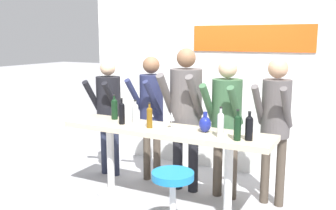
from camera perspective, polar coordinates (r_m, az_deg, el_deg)
ground_plane at (r=4.53m, az=-0.49°, el=-15.07°), size 40.00×40.00×0.00m
back_wall at (r=5.53m, az=7.01°, el=4.81°), size 4.05×0.12×2.83m
tasting_table at (r=4.25m, az=-0.51°, el=-5.45°), size 2.45×0.55×0.93m
bar_stool at (r=3.69m, az=0.72°, el=-13.45°), size 0.43×0.43×0.68m
person_far_left at (r=5.27m, az=-9.09°, el=0.06°), size 0.40×0.51×1.64m
person_left at (r=4.96m, az=-2.61°, el=0.12°), size 0.42×0.54×1.70m
person_center_left at (r=4.64m, az=2.68°, el=0.08°), size 0.47×0.57×1.81m
person_center at (r=4.48m, az=8.86°, el=-1.28°), size 0.45×0.55×1.69m
person_center_right at (r=4.40m, az=16.06°, el=-1.47°), size 0.41×0.54×1.71m
wine_bottle_0 at (r=3.75m, az=10.53°, el=-3.21°), size 0.07×0.07×0.31m
wine_bottle_1 at (r=4.69m, az=-8.16°, el=-0.44°), size 0.08×0.08×0.31m
wine_bottle_2 at (r=3.83m, az=8.01°, el=-2.83°), size 0.07×0.07×0.32m
wine_bottle_3 at (r=4.41m, az=-7.07°, el=-1.10°), size 0.07×0.07×0.31m
wine_bottle_4 at (r=4.47m, az=-5.01°, el=-1.09°), size 0.08×0.08×0.28m
wine_bottle_5 at (r=3.77m, az=12.26°, el=-3.27°), size 0.08×0.08×0.29m
wine_bottle_6 at (r=4.21m, az=-2.83°, el=-1.73°), size 0.07×0.07×0.29m
wine_glass_0 at (r=4.40m, az=-2.67°, el=-1.29°), size 0.07×0.07×0.18m
wine_glass_1 at (r=4.19m, az=0.53°, el=-1.85°), size 0.07×0.07×0.18m
decorative_vase at (r=4.04m, az=5.67°, el=-2.90°), size 0.13×0.13×0.22m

